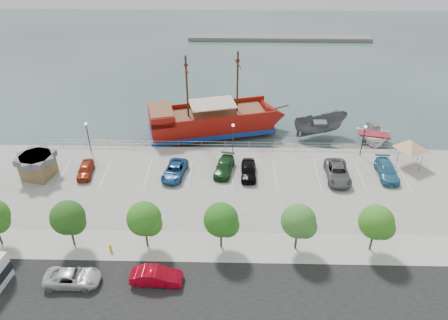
{
  "coord_description": "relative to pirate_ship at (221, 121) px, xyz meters",
  "views": [
    {
      "loc": [
        -0.04,
        -40.01,
        29.63
      ],
      "look_at": [
        -1.0,
        2.0,
        2.0
      ],
      "focal_mm": 35.0,
      "sensor_mm": 36.0,
      "label": 1
    }
  ],
  "objects": [
    {
      "name": "parked_car_d",
      "position": [
        0.66,
        -10.64,
        -0.38
      ],
      "size": [
        2.75,
        5.01,
        1.37
      ],
      "primitive_type": "imported",
      "rotation": [
        0.0,
        0.0,
        -0.18
      ],
      "color": "#17411B",
      "rests_on": "land_slab"
    },
    {
      "name": "street_van",
      "position": [
        -12.0,
        -27.82,
        -0.39
      ],
      "size": [
        4.84,
        2.26,
        1.34
      ],
      "primitive_type": "imported",
      "rotation": [
        0.0,
        0.0,
        1.58
      ],
      "color": "silver",
      "rests_on": "street"
    },
    {
      "name": "tree_b",
      "position": [
        -13.22,
        -23.24,
        2.23
      ],
      "size": [
        3.3,
        3.2,
        5.0
      ],
      "color": "#473321",
      "rests_on": "sidewalk"
    },
    {
      "name": "parked_car_g",
      "position": [
        13.78,
        -11.67,
        -0.3
      ],
      "size": [
        2.72,
        5.61,
        1.54
      ],
      "primitive_type": "imported",
      "rotation": [
        0.0,
        0.0,
        -0.03
      ],
      "color": "#5A595C",
      "rests_on": "land_slab"
    },
    {
      "name": "lamp_post_left",
      "position": [
        -16.36,
        -6.67,
        1.88
      ],
      "size": [
        0.36,
        0.36,
        4.28
      ],
      "color": "black",
      "rests_on": "land_slab"
    },
    {
      "name": "lamp_post_mid",
      "position": [
        1.64,
        -6.67,
        1.88
      ],
      "size": [
        0.36,
        0.36,
        4.28
      ],
      "color": "black",
      "rests_on": "land_slab"
    },
    {
      "name": "sidewalk",
      "position": [
        1.64,
        -23.17,
        -1.05
      ],
      "size": [
        100.0,
        4.0,
        0.05
      ],
      "primitive_type": "cube",
      "color": "beige",
      "rests_on": "land_slab"
    },
    {
      "name": "ground",
      "position": [
        1.64,
        -13.17,
        -2.06
      ],
      "size": [
        160.0,
        160.0,
        0.0
      ],
      "primitive_type": "plane",
      "color": "#354848"
    },
    {
      "name": "parked_car_h",
      "position": [
        19.61,
        -11.08,
        -0.33
      ],
      "size": [
        2.15,
        5.09,
        1.46
      ],
      "primitive_type": "imported",
      "rotation": [
        0.0,
        0.0,
        -0.02
      ],
      "color": "teal",
      "rests_on": "land_slab"
    },
    {
      "name": "seawall_railing",
      "position": [
        1.64,
        -5.37,
        -0.54
      ],
      "size": [
        50.0,
        0.06,
        1.0
      ],
      "color": "gray",
      "rests_on": "land_slab"
    },
    {
      "name": "parked_car_c",
      "position": [
        -5.11,
        -11.57,
        -0.38
      ],
      "size": [
        3.05,
        5.21,
        1.36
      ],
      "primitive_type": "imported",
      "rotation": [
        0.0,
        0.0,
        -0.17
      ],
      "color": "#214F87",
      "rests_on": "land_slab"
    },
    {
      "name": "fire_hydrant",
      "position": [
        -9.67,
        -23.97,
        -0.64
      ],
      "size": [
        0.27,
        0.27,
        0.78
      ],
      "rotation": [
        0.0,
        0.0,
        -0.37
      ],
      "color": "#E59F0A",
      "rests_on": "sidewalk"
    },
    {
      "name": "tree_d",
      "position": [
        0.78,
        -23.24,
        2.23
      ],
      "size": [
        3.3,
        3.2,
        5.0
      ],
      "color": "#473321",
      "rests_on": "sidewalk"
    },
    {
      "name": "tree_c",
      "position": [
        -6.22,
        -23.24,
        2.23
      ],
      "size": [
        3.3,
        3.2,
        5.0
      ],
      "color": "#473321",
      "rests_on": "sidewalk"
    },
    {
      "name": "street",
      "position": [
        1.64,
        -29.17,
        -1.05
      ],
      "size": [
        100.0,
        8.0,
        0.04
      ],
      "primitive_type": "cube",
      "color": "black",
      "rests_on": "land_slab"
    },
    {
      "name": "parked_car_e",
      "position": [
        3.5,
        -11.39,
        -0.31
      ],
      "size": [
        1.84,
        4.43,
        1.5
      ],
      "primitive_type": "imported",
      "rotation": [
        0.0,
        0.0,
        -0.01
      ],
      "color": "black",
      "rests_on": "land_slab"
    },
    {
      "name": "shed",
      "position": [
        -20.88,
        -11.99,
        0.45
      ],
      "size": [
        4.11,
        4.11,
        2.84
      ],
      "rotation": [
        0.0,
        0.0,
        -0.22
      ],
      "color": "brown",
      "rests_on": "land_slab"
    },
    {
      "name": "dock_east",
      "position": [
        17.98,
        -3.97,
        -1.88
      ],
      "size": [
        6.81,
        4.41,
        0.38
      ],
      "primitive_type": "cube",
      "rotation": [
        0.0,
        0.0,
        -0.42
      ],
      "color": "#6B665A",
      "rests_on": "ground"
    },
    {
      "name": "lamp_post_right",
      "position": [
        17.64,
        -6.67,
        1.88
      ],
      "size": [
        0.36,
        0.36,
        4.28
      ],
      "color": "black",
      "rests_on": "land_slab"
    },
    {
      "name": "dock_mid",
      "position": [
        10.29,
        -3.97,
        -1.87
      ],
      "size": [
        7.01,
        4.04,
        0.39
      ],
      "primitive_type": "cube",
      "rotation": [
        0.0,
        0.0,
        -0.33
      ],
      "color": "gray",
      "rests_on": "ground"
    },
    {
      "name": "pirate_ship",
      "position": [
        0.0,
        0.0,
        0.0
      ],
      "size": [
        19.91,
        9.87,
        12.33
      ],
      "rotation": [
        0.0,
        0.0,
        0.25
      ],
      "color": "maroon",
      "rests_on": "ground"
    },
    {
      "name": "tree_f",
      "position": [
        14.78,
        -23.24,
        2.23
      ],
      "size": [
        3.3,
        3.2,
        5.0
      ],
      "color": "#473321",
      "rests_on": "sidewalk"
    },
    {
      "name": "canopy_tent",
      "position": [
        22.86,
        -8.44,
        2.04
      ],
      "size": [
        5.28,
        5.28,
        3.56
      ],
      "rotation": [
        0.0,
        0.0,
        -0.28
      ],
      "color": "slate",
      "rests_on": "land_slab"
    },
    {
      "name": "speedboat",
      "position": [
        20.83,
        -1.47,
        -1.38
      ],
      "size": [
        5.93,
        7.41,
        1.37
      ],
      "primitive_type": "imported",
      "rotation": [
        0.0,
        0.0,
        -0.2
      ],
      "color": "silver",
      "rests_on": "ground"
    },
    {
      "name": "dock_west",
      "position": [
        -13.7,
        -3.97,
        -1.85
      ],
      "size": [
        7.66,
        3.89,
        0.42
      ],
      "primitive_type": "cube",
      "rotation": [
        0.0,
        0.0,
        -0.25
      ],
      "color": "slate",
      "rests_on": "ground"
    },
    {
      "name": "tree_e",
      "position": [
        7.78,
        -23.24,
        2.23
      ],
      "size": [
        3.3,
        3.2,
        5.0
      ],
      "color": "#473321",
      "rests_on": "sidewalk"
    },
    {
      "name": "far_shore",
      "position": [
        11.64,
        41.83,
        -1.66
      ],
      "size": [
        40.0,
        3.0,
        0.8
      ],
      "primitive_type": "cube",
      "color": "slate",
      "rests_on": "ground"
    },
    {
      "name": "street_sedan",
      "position": [
        -4.8,
        -27.55,
        -0.33
      ],
      "size": [
        4.52,
        1.72,
        1.47
      ],
      "primitive_type": "imported",
      "rotation": [
        0.0,
        0.0,
        1.54
      ],
      "color": "#B30518",
      "rests_on": "street"
    },
    {
      "name": "patrol_boat",
      "position": [
        13.57,
        -0.24,
        -0.56
      ],
      "size": [
        8.27,
        4.93,
        3.01
      ],
      "primitive_type": "imported",
      "rotation": [
        0.0,
        0.0,
        1.85
      ],
      "color": "#565859",
      "rests_on": "ground"
    },
    {
      "name": "parked_car_a",
      "position": [
        -15.59,
        -11.57,
        -0.39
      ],
      "size": [
        1.99,
        4.11,
        1.35
      ],
      "primitive_type": "imported",
      "rotation": [
        0.0,
        0.0,
        0.1
      ],
      "color": "#992B13",
      "rests_on": "land_slab"
    }
  ]
}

